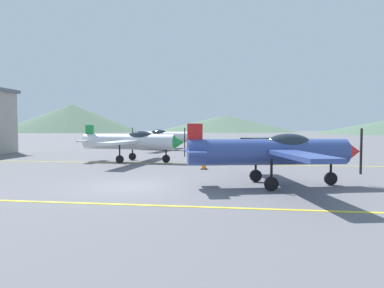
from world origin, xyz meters
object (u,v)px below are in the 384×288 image
object	(u,v)px
traffic_cone_front	(204,164)
car_sedan	(261,148)
airplane_mid	(133,141)
airplane_near	(275,151)
airplane_far	(164,136)

from	to	relation	value
traffic_cone_front	car_sedan	bearing A→B (deg)	58.29
airplane_mid	airplane_near	bearing A→B (deg)	-43.70
car_sedan	traffic_cone_front	world-z (taller)	car_sedan
airplane_near	airplane_mid	world-z (taller)	same
airplane_mid	car_sedan	xyz separation A→B (m)	(8.73, 2.45, -0.57)
airplane_near	car_sedan	distance (m)	10.61
airplane_near	traffic_cone_front	bearing A→B (deg)	124.39
traffic_cone_front	airplane_far	bearing A→B (deg)	110.41
airplane_mid	car_sedan	size ratio (longest dim) A/B	1.90
airplane_mid	airplane_far	world-z (taller)	same
car_sedan	traffic_cone_front	xyz separation A→B (m)	(-3.54, -5.72, -0.56)
airplane_mid	traffic_cone_front	distance (m)	6.24
car_sedan	traffic_cone_front	bearing A→B (deg)	-121.71
car_sedan	airplane_near	bearing A→B (deg)	-91.10
airplane_mid	traffic_cone_front	size ratio (longest dim) A/B	14.25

